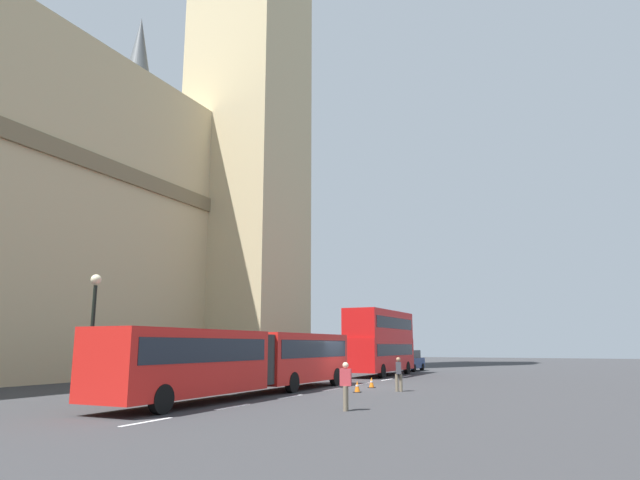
% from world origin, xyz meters
% --- Properties ---
extents(ground_plane, '(160.00, 160.00, 0.00)m').
position_xyz_m(ground_plane, '(0.00, 0.00, 0.00)').
color(ground_plane, '#333335').
extents(lane_centre_marking, '(29.80, 0.16, 0.01)m').
position_xyz_m(lane_centre_marking, '(-1.99, 0.00, 0.01)').
color(lane_centre_marking, silver).
rests_on(lane_centre_marking, ground_plane).
extents(articulated_bus, '(17.87, 2.54, 2.90)m').
position_xyz_m(articulated_bus, '(-6.94, 1.99, 1.75)').
color(articulated_bus, red).
rests_on(articulated_bus, ground_plane).
extents(double_decker_bus, '(9.72, 2.54, 4.90)m').
position_xyz_m(double_decker_bus, '(11.79, 2.00, 2.71)').
color(double_decker_bus, red).
rests_on(double_decker_bus, ground_plane).
extents(sedan_lead, '(4.40, 1.86, 1.85)m').
position_xyz_m(sedan_lead, '(20.27, 2.23, 0.91)').
color(sedan_lead, navy).
rests_on(sedan_lead, ground_plane).
extents(traffic_cone_west, '(0.36, 0.36, 0.58)m').
position_xyz_m(traffic_cone_west, '(-3.16, -1.90, 0.28)').
color(traffic_cone_west, black).
rests_on(traffic_cone_west, ground_plane).
extents(traffic_cone_middle, '(0.36, 0.36, 0.58)m').
position_xyz_m(traffic_cone_middle, '(-0.01, -1.51, 0.28)').
color(traffic_cone_middle, black).
rests_on(traffic_cone_middle, ground_plane).
extents(street_lamp, '(0.44, 0.44, 5.27)m').
position_xyz_m(street_lamp, '(-12.17, 6.50, 3.06)').
color(street_lamp, black).
rests_on(street_lamp, ground_plane).
extents(pedestrian_near_cones, '(0.35, 0.45, 1.69)m').
position_xyz_m(pedestrian_near_cones, '(-10.55, -4.35, 0.91)').
color(pedestrian_near_cones, '#726651').
rests_on(pedestrian_near_cones, ground_plane).
extents(pedestrian_by_kerb, '(0.46, 0.37, 1.69)m').
position_xyz_m(pedestrian_by_kerb, '(-1.78, -3.61, 0.91)').
color(pedestrian_by_kerb, '#726651').
rests_on(pedestrian_by_kerb, ground_plane).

